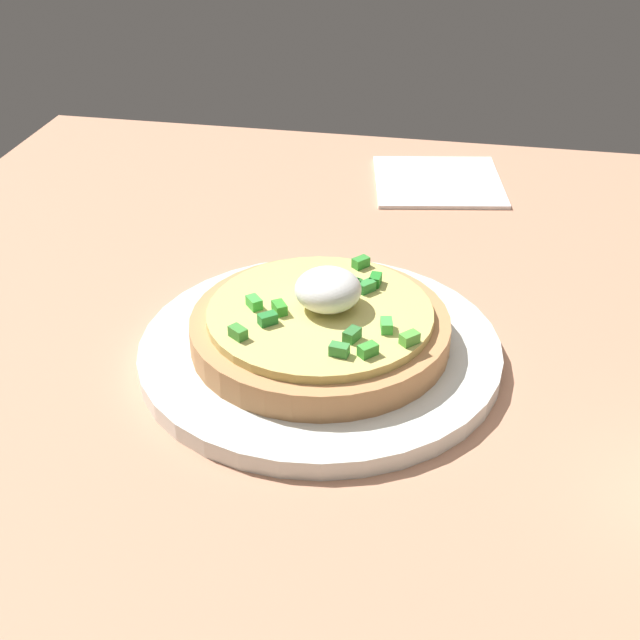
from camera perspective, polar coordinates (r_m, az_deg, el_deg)
dining_table at (r=71.73cm, az=3.33°, el=-0.47°), size 92.63×81.25×2.47cm
plate at (r=65.28cm, az=-0.00°, el=-2.01°), size 26.88×26.88×1.41cm
pizza at (r=64.04cm, az=0.04°, el=-0.31°), size 19.08×19.08×5.80cm
napkin at (r=95.49cm, az=7.70°, el=8.93°), size 15.48×15.48×0.40cm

